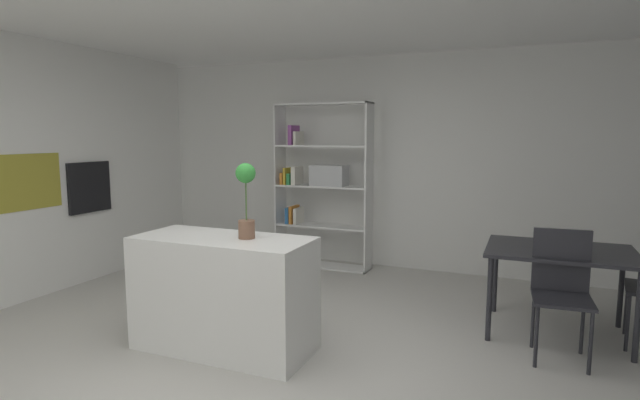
{
  "coord_description": "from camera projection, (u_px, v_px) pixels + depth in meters",
  "views": [
    {
      "loc": [
        1.74,
        -2.98,
        1.68
      ],
      "look_at": [
        0.16,
        0.79,
        1.15
      ],
      "focal_mm": 28.04,
      "sensor_mm": 36.0,
      "label": 1
    }
  ],
  "objects": [
    {
      "name": "ground_plane",
      "position": [
        257.0,
        369.0,
        3.61
      ],
      "size": [
        10.04,
        10.04,
        0.0
      ],
      "primitive_type": "plane",
      "color": "beige"
    },
    {
      "name": "dining_table",
      "position": [
        560.0,
        258.0,
        4.18
      ],
      "size": [
        1.16,
        0.87,
        0.74
      ],
      "color": "#232328",
      "rests_on": "ground_plane"
    },
    {
      "name": "kitchen_island",
      "position": [
        224.0,
        293.0,
        3.92
      ],
      "size": [
        1.39,
        0.62,
        0.9
      ],
      "primitive_type": "cube",
      "color": "white",
      "rests_on": "ground_plane"
    },
    {
      "name": "dining_chair_near",
      "position": [
        561.0,
        283.0,
        3.78
      ],
      "size": [
        0.44,
        0.45,
        0.97
      ],
      "rotation": [
        0.0,
        0.0,
        0.06
      ],
      "color": "#232328",
      "rests_on": "ground_plane"
    },
    {
      "name": "built_in_oven",
      "position": [
        89.0,
        187.0,
        5.73
      ],
      "size": [
        0.06,
        0.58,
        0.58
      ],
      "color": "black",
      "rests_on": "ground_plane"
    },
    {
      "name": "open_bookshelf",
      "position": [
        320.0,
        183.0,
        6.35
      ],
      "size": [
        1.24,
        0.31,
        2.08
      ],
      "color": "white",
      "rests_on": "ground_plane"
    },
    {
      "name": "back_partition",
      "position": [
        382.0,
        163.0,
        6.38
      ],
      "size": [
        7.29,
        0.06,
        2.67
      ],
      "primitive_type": "cube",
      "color": "silver",
      "rests_on": "ground_plane"
    },
    {
      "name": "potted_plant_on_island",
      "position": [
        246.0,
        195.0,
        3.78
      ],
      "size": [
        0.15,
        0.15,
        0.58
      ],
      "color": "brown",
      "rests_on": "kitchen_island"
    },
    {
      "name": "cabinet_niche_splashback",
      "position": [
        2.0,
        184.0,
        4.8
      ],
      "size": [
        0.01,
        1.28,
        0.57
      ],
      "color": "#9E932D",
      "rests_on": "ground_plane"
    }
  ]
}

